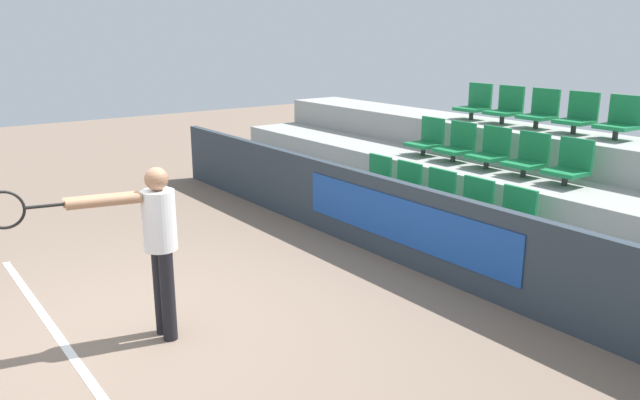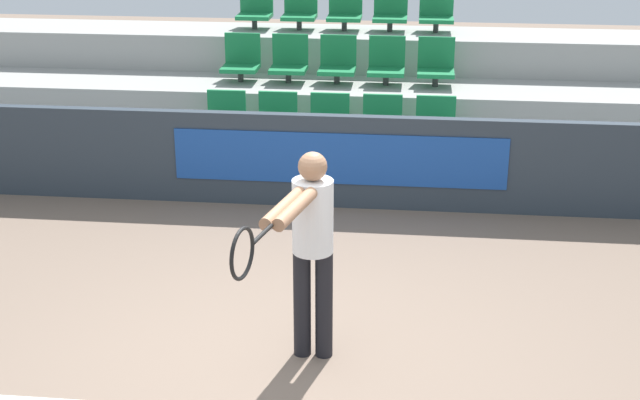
# 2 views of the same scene
# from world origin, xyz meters

# --- Properties ---
(ground_plane) EXTENTS (30.00, 30.00, 0.00)m
(ground_plane) POSITION_xyz_m (0.00, 0.00, 0.00)
(ground_plane) COLOR #7A6656
(barrier_wall) EXTENTS (11.08, 0.14, 1.01)m
(barrier_wall) POSITION_xyz_m (0.00, 3.35, 0.50)
(barrier_wall) COLOR #2D3842
(barrier_wall) RESTS_ON ground
(bleacher_tier_front) EXTENTS (10.68, 1.05, 0.46)m
(bleacher_tier_front) POSITION_xyz_m (0.00, 3.95, 0.23)
(bleacher_tier_front) COLOR #9E9E99
(bleacher_tier_front) RESTS_ON ground
(bleacher_tier_middle) EXTENTS (10.68, 1.05, 0.92)m
(bleacher_tier_middle) POSITION_xyz_m (0.00, 5.01, 0.46)
(bleacher_tier_middle) COLOR #9E9E99
(bleacher_tier_middle) RESTS_ON ground
(bleacher_tier_back) EXTENTS (10.68, 1.05, 1.38)m
(bleacher_tier_back) POSITION_xyz_m (0.00, 6.06, 0.69)
(bleacher_tier_back) COLOR #9E9E99
(bleacher_tier_back) RESTS_ON ground
(stadium_chair_0) EXTENTS (0.44, 0.42, 0.57)m
(stadium_chair_0) POSITION_xyz_m (-1.19, 4.08, 0.71)
(stadium_chair_0) COLOR #333333
(stadium_chair_0) RESTS_ON bleacher_tier_front
(stadium_chair_1) EXTENTS (0.44, 0.42, 0.57)m
(stadium_chair_1) POSITION_xyz_m (-0.60, 4.08, 0.71)
(stadium_chair_1) COLOR #333333
(stadium_chair_1) RESTS_ON bleacher_tier_front
(stadium_chair_2) EXTENTS (0.44, 0.42, 0.57)m
(stadium_chair_2) POSITION_xyz_m (0.00, 4.08, 0.71)
(stadium_chair_2) COLOR #333333
(stadium_chair_2) RESTS_ON bleacher_tier_front
(stadium_chair_3) EXTENTS (0.44, 0.42, 0.57)m
(stadium_chair_3) POSITION_xyz_m (0.60, 4.08, 0.71)
(stadium_chair_3) COLOR #333333
(stadium_chair_3) RESTS_ON bleacher_tier_front
(stadium_chair_4) EXTENTS (0.44, 0.42, 0.57)m
(stadium_chair_4) POSITION_xyz_m (1.19, 4.08, 0.71)
(stadium_chair_4) COLOR #333333
(stadium_chair_4) RESTS_ON bleacher_tier_front
(stadium_chair_5) EXTENTS (0.44, 0.42, 0.57)m
(stadium_chair_5) POSITION_xyz_m (-1.19, 5.14, 1.17)
(stadium_chair_5) COLOR #333333
(stadium_chair_5) RESTS_ON bleacher_tier_middle
(stadium_chair_6) EXTENTS (0.44, 0.42, 0.57)m
(stadium_chair_6) POSITION_xyz_m (-0.60, 5.14, 1.17)
(stadium_chair_6) COLOR #333333
(stadium_chair_6) RESTS_ON bleacher_tier_middle
(stadium_chair_7) EXTENTS (0.44, 0.42, 0.57)m
(stadium_chair_7) POSITION_xyz_m (0.00, 5.14, 1.17)
(stadium_chair_7) COLOR #333333
(stadium_chair_7) RESTS_ON bleacher_tier_middle
(stadium_chair_8) EXTENTS (0.44, 0.42, 0.57)m
(stadium_chair_8) POSITION_xyz_m (0.60, 5.14, 1.17)
(stadium_chair_8) COLOR #333333
(stadium_chair_8) RESTS_ON bleacher_tier_middle
(stadium_chair_9) EXTENTS (0.44, 0.42, 0.57)m
(stadium_chair_9) POSITION_xyz_m (1.19, 5.14, 1.17)
(stadium_chair_9) COLOR #333333
(stadium_chair_9) RESTS_ON bleacher_tier_middle
(stadium_chair_10) EXTENTS (0.44, 0.42, 0.57)m
(stadium_chair_10) POSITION_xyz_m (-1.19, 6.19, 1.63)
(stadium_chair_10) COLOR #333333
(stadium_chair_10) RESTS_ON bleacher_tier_back
(stadium_chair_11) EXTENTS (0.44, 0.42, 0.57)m
(stadium_chair_11) POSITION_xyz_m (-0.60, 6.19, 1.63)
(stadium_chair_11) COLOR #333333
(stadium_chair_11) RESTS_ON bleacher_tier_back
(stadium_chair_12) EXTENTS (0.44, 0.42, 0.57)m
(stadium_chair_12) POSITION_xyz_m (0.00, 6.19, 1.63)
(stadium_chair_12) COLOR #333333
(stadium_chair_12) RESTS_ON bleacher_tier_back
(stadium_chair_13) EXTENTS (0.44, 0.42, 0.57)m
(stadium_chair_13) POSITION_xyz_m (0.60, 6.19, 1.63)
(stadium_chair_13) COLOR #333333
(stadium_chair_13) RESTS_ON bleacher_tier_back
(stadium_chair_14) EXTENTS (0.44, 0.42, 0.57)m
(stadium_chair_14) POSITION_xyz_m (1.19, 6.19, 1.63)
(stadium_chair_14) COLOR #333333
(stadium_chair_14) RESTS_ON bleacher_tier_back
(tennis_player) EXTENTS (0.47, 1.49, 1.60)m
(tennis_player) POSITION_xyz_m (0.24, 0.20, 0.98)
(tennis_player) COLOR black
(tennis_player) RESTS_ON ground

